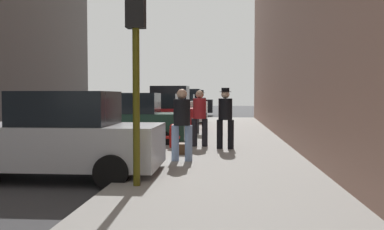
{
  "coord_description": "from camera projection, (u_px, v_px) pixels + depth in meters",
  "views": [
    {
      "loc": [
        6.04,
        -10.43,
        1.71
      ],
      "look_at": [
        4.7,
        6.23,
        0.94
      ],
      "focal_mm": 40.0,
      "sensor_mm": 36.0,
      "label": 1
    }
  ],
  "objects": [
    {
      "name": "sidewalk",
      "position": [
        224.0,
        162.0,
        10.46
      ],
      "size": [
        4.0,
        40.0,
        0.15
      ],
      "primitive_type": "cube",
      "color": "gray",
      "rests_on": "ground_plane"
    },
    {
      "name": "parked_silver_sedan",
      "position": [
        60.0,
        137.0,
        8.72
      ],
      "size": [
        4.2,
        2.07,
        1.79
      ],
      "color": "#B7BABF",
      "rests_on": "ground_plane"
    },
    {
      "name": "parked_dark_green_sedan",
      "position": [
        126.0,
        121.0,
        14.44
      ],
      "size": [
        4.23,
        2.12,
        1.79
      ],
      "color": "#193828",
      "rests_on": "ground_plane"
    },
    {
      "name": "parked_red_hatchback",
      "position": [
        153.0,
        114.0,
        19.92
      ],
      "size": [
        4.26,
        2.18,
        1.79
      ],
      "color": "#B2191E",
      "rests_on": "ground_plane"
    },
    {
      "name": "parked_white_van",
      "position": [
        168.0,
        107.0,
        24.75
      ],
      "size": [
        4.65,
        2.17,
        2.25
      ],
      "color": "silver",
      "rests_on": "ground_plane"
    },
    {
      "name": "parked_gray_coupe",
      "position": [
        179.0,
        107.0,
        30.45
      ],
      "size": [
        4.22,
        2.1,
        1.79
      ],
      "color": "slate",
      "rests_on": "ground_plane"
    },
    {
      "name": "parked_black_suv",
      "position": [
        186.0,
        103.0,
        36.14
      ],
      "size": [
        4.6,
        2.07,
        2.25
      ],
      "color": "black",
      "rests_on": "ground_plane"
    },
    {
      "name": "fire_hydrant",
      "position": [
        173.0,
        136.0,
        12.78
      ],
      "size": [
        0.42,
        0.22,
        0.7
      ],
      "color": "red",
      "rests_on": "sidewalk"
    },
    {
      "name": "traffic_light",
      "position": [
        136.0,
        34.0,
        7.27
      ],
      "size": [
        0.32,
        0.32,
        3.6
      ],
      "color": "#514C0F",
      "rests_on": "sidewalk"
    },
    {
      "name": "pedestrian_in_jeans",
      "position": [
        182.0,
        121.0,
        10.12
      ],
      "size": [
        0.5,
        0.4,
        1.71
      ],
      "color": "#728CB2",
      "rests_on": "sidewalk"
    },
    {
      "name": "pedestrian_with_fedora",
      "position": [
        225.0,
        115.0,
        12.41
      ],
      "size": [
        0.51,
        0.42,
        1.78
      ],
      "color": "black",
      "rests_on": "sidewalk"
    },
    {
      "name": "pedestrian_in_red_jacket",
      "position": [
        200.0,
        115.0,
        13.05
      ],
      "size": [
        0.5,
        0.41,
        1.71
      ],
      "color": "black",
      "rests_on": "sidewalk"
    },
    {
      "name": "pedestrian_with_beanie",
      "position": [
        201.0,
        109.0,
        17.47
      ],
      "size": [
        0.52,
        0.44,
        1.78
      ],
      "color": "#333338",
      "rests_on": "sidewalk"
    },
    {
      "name": "duffel_bag",
      "position": [
        183.0,
        149.0,
        11.39
      ],
      "size": [
        0.32,
        0.44,
        0.28
      ],
      "color": "#472D19",
      "rests_on": "sidewalk"
    }
  ]
}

